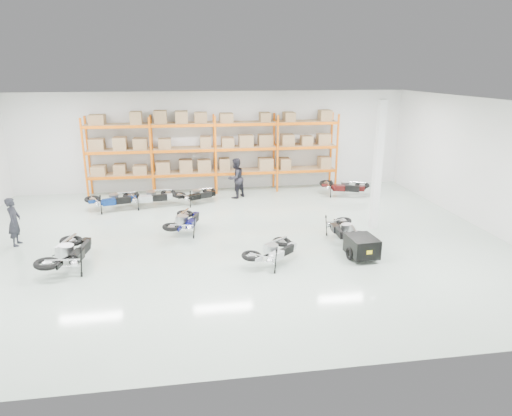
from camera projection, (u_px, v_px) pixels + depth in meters
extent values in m
plane|color=#ABBEAF|center=(230.00, 241.00, 15.09)|extent=(18.00, 18.00, 0.00)
plane|color=white|center=(227.00, 102.00, 13.77)|extent=(18.00, 18.00, 0.00)
plane|color=silver|center=(214.00, 141.00, 21.05)|extent=(18.00, 0.00, 18.00)
plane|color=silver|center=(267.00, 264.00, 7.82)|extent=(18.00, 0.00, 18.00)
plane|color=silver|center=(488.00, 166.00, 15.74)|extent=(0.00, 14.00, 14.00)
cube|color=#E1600B|center=(84.00, 160.00, 19.43)|extent=(0.08, 0.08, 3.50)
cube|color=#E1600B|center=(89.00, 156.00, 20.28)|extent=(0.08, 0.08, 3.50)
cube|color=#E1600B|center=(151.00, 158.00, 19.84)|extent=(0.08, 0.08, 3.50)
cube|color=#E1600B|center=(153.00, 154.00, 20.69)|extent=(0.08, 0.08, 3.50)
cube|color=#E1600B|center=(216.00, 156.00, 20.25)|extent=(0.08, 0.08, 3.50)
cube|color=#E1600B|center=(214.00, 152.00, 21.10)|extent=(0.08, 0.08, 3.50)
cube|color=#E1600B|center=(278.00, 154.00, 20.66)|extent=(0.08, 0.08, 3.50)
cube|color=#E1600B|center=(274.00, 151.00, 21.51)|extent=(0.08, 0.08, 3.50)
cube|color=#E1600B|center=(337.00, 152.00, 21.06)|extent=(0.08, 0.08, 3.50)
cube|color=#E1600B|center=(331.00, 149.00, 21.91)|extent=(0.08, 0.08, 3.50)
cube|color=#E1600B|center=(120.00, 178.00, 19.89)|extent=(2.70, 0.08, 0.12)
cube|color=#E1600B|center=(123.00, 173.00, 20.74)|extent=(2.70, 0.08, 0.12)
cube|color=#8F6C4A|center=(121.00, 174.00, 20.29)|extent=(2.68, 0.88, 0.02)
cube|color=#8F6C4A|center=(121.00, 169.00, 20.22)|extent=(2.40, 0.70, 0.44)
cube|color=#E1600B|center=(185.00, 176.00, 20.29)|extent=(2.70, 0.08, 0.12)
cube|color=#E1600B|center=(185.00, 171.00, 21.14)|extent=(2.70, 0.08, 0.12)
cube|color=#8F6C4A|center=(185.00, 172.00, 20.70)|extent=(2.68, 0.88, 0.02)
cube|color=#8F6C4A|center=(184.00, 167.00, 20.63)|extent=(2.40, 0.70, 0.44)
cube|color=#E1600B|center=(247.00, 173.00, 20.70)|extent=(2.70, 0.08, 0.12)
cube|color=#E1600B|center=(245.00, 169.00, 21.55)|extent=(2.70, 0.08, 0.12)
cube|color=#8F6C4A|center=(246.00, 170.00, 21.11)|extent=(2.68, 0.88, 0.02)
cube|color=#8F6C4A|center=(246.00, 165.00, 21.04)|extent=(2.40, 0.70, 0.44)
cube|color=#E1600B|center=(307.00, 171.00, 21.11)|extent=(2.70, 0.08, 0.12)
cube|color=#E1600B|center=(302.00, 167.00, 21.96)|extent=(2.70, 0.08, 0.12)
cube|color=#8F6C4A|center=(305.00, 168.00, 21.51)|extent=(2.68, 0.88, 0.02)
cube|color=#8F6C4A|center=(305.00, 163.00, 21.45)|extent=(2.40, 0.70, 0.44)
cube|color=#E1600B|center=(118.00, 153.00, 19.56)|extent=(2.70, 0.08, 0.12)
cube|color=#E1600B|center=(121.00, 149.00, 20.42)|extent=(2.70, 0.08, 0.12)
cube|color=#8F6C4A|center=(119.00, 149.00, 19.97)|extent=(2.68, 0.88, 0.02)
cube|color=#8F6C4A|center=(119.00, 144.00, 19.90)|extent=(2.40, 0.70, 0.44)
cube|color=#E1600B|center=(184.00, 151.00, 19.97)|extent=(2.70, 0.08, 0.12)
cube|color=#E1600B|center=(184.00, 148.00, 20.82)|extent=(2.70, 0.08, 0.12)
cube|color=#8F6C4A|center=(184.00, 148.00, 20.38)|extent=(2.68, 0.88, 0.02)
cube|color=#8F6C4A|center=(183.00, 143.00, 20.31)|extent=(2.40, 0.70, 0.44)
cube|color=#E1600B|center=(247.00, 149.00, 20.38)|extent=(2.70, 0.08, 0.12)
cube|color=#E1600B|center=(244.00, 146.00, 21.23)|extent=(2.70, 0.08, 0.12)
cube|color=#8F6C4A|center=(246.00, 146.00, 20.78)|extent=(2.68, 0.88, 0.02)
cube|color=#8F6C4A|center=(246.00, 141.00, 20.72)|extent=(2.40, 0.70, 0.44)
cube|color=#E1600B|center=(308.00, 148.00, 20.79)|extent=(2.70, 0.08, 0.12)
cube|color=#E1600B|center=(303.00, 145.00, 21.64)|extent=(2.70, 0.08, 0.12)
cube|color=#8F6C4A|center=(305.00, 145.00, 21.19)|extent=(2.68, 0.88, 0.02)
cube|color=#8F6C4A|center=(305.00, 140.00, 21.12)|extent=(2.40, 0.70, 0.44)
cube|color=#E1600B|center=(115.00, 127.00, 19.24)|extent=(2.70, 0.08, 0.12)
cube|color=#E1600B|center=(118.00, 125.00, 20.09)|extent=(2.70, 0.08, 0.12)
cube|color=#8F6C4A|center=(117.00, 124.00, 19.65)|extent=(2.68, 0.88, 0.02)
cube|color=#8F6C4A|center=(116.00, 119.00, 19.58)|extent=(2.40, 0.70, 0.44)
cube|color=#E1600B|center=(182.00, 126.00, 19.65)|extent=(2.70, 0.08, 0.12)
cube|color=#E1600B|center=(183.00, 123.00, 20.50)|extent=(2.70, 0.08, 0.12)
cube|color=#8F6C4A|center=(182.00, 123.00, 20.05)|extent=(2.68, 0.88, 0.02)
cube|color=#8F6C4A|center=(182.00, 118.00, 19.99)|extent=(2.40, 0.70, 0.44)
cube|color=#E1600B|center=(247.00, 125.00, 20.06)|extent=(2.70, 0.08, 0.12)
cube|color=#E1600B|center=(244.00, 122.00, 20.91)|extent=(2.70, 0.08, 0.12)
cube|color=#8F6C4A|center=(245.00, 122.00, 20.46)|extent=(2.68, 0.88, 0.02)
cube|color=#8F6C4A|center=(245.00, 117.00, 20.39)|extent=(2.40, 0.70, 0.44)
cube|color=#E1600B|center=(309.00, 124.00, 20.46)|extent=(2.70, 0.08, 0.12)
cube|color=#E1600B|center=(303.00, 121.00, 21.31)|extent=(2.70, 0.08, 0.12)
cube|color=#8F6C4A|center=(306.00, 121.00, 20.87)|extent=(2.68, 0.88, 0.02)
cube|color=#8F6C4A|center=(306.00, 116.00, 20.80)|extent=(2.40, 0.70, 0.44)
cube|color=white|center=(378.00, 166.00, 15.66)|extent=(0.25, 0.25, 4.50)
cube|color=black|center=(362.00, 246.00, 13.55)|extent=(0.85, 1.04, 0.57)
cube|color=yellow|center=(368.00, 252.00, 13.08)|extent=(0.17, 0.03, 0.11)
torus|color=black|center=(349.00, 253.00, 13.55)|extent=(0.08, 0.39, 0.39)
torus|color=black|center=(374.00, 252.00, 13.67)|extent=(0.08, 0.39, 0.39)
cylinder|color=black|center=(354.00, 237.00, 14.17)|extent=(0.11, 0.93, 0.04)
imported|color=black|center=(14.00, 222.00, 14.53)|extent=(0.39, 0.58, 1.58)
imported|color=black|center=(236.00, 178.00, 19.91)|extent=(1.08, 1.06, 1.76)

